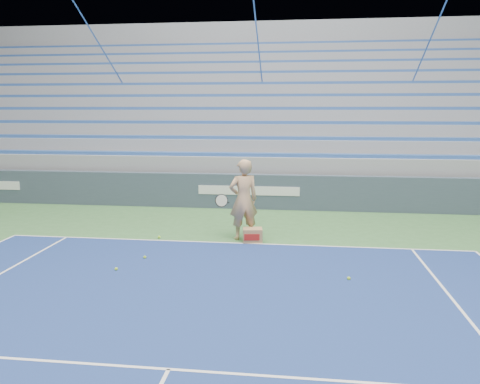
# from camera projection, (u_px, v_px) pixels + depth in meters

# --- Properties ---
(sponsor_barrier) EXTENTS (30.00, 0.32, 1.10)m
(sponsor_barrier) POSITION_uv_depth(u_px,v_px,m) (249.00, 191.00, 14.86)
(sponsor_barrier) COLOR #384656
(sponsor_barrier) RESTS_ON ground
(bleachers) EXTENTS (31.00, 9.15, 7.30)m
(bleachers) POSITION_uv_depth(u_px,v_px,m) (263.00, 127.00, 20.13)
(bleachers) COLOR gray
(bleachers) RESTS_ON ground
(tennis_player) EXTENTS (1.03, 0.97, 1.96)m
(tennis_player) POSITION_uv_depth(u_px,v_px,m) (243.00, 200.00, 11.25)
(tennis_player) COLOR tan
(tennis_player) RESTS_ON ground
(ball_box) EXTENTS (0.49, 0.41, 0.34)m
(ball_box) POSITION_uv_depth(u_px,v_px,m) (253.00, 235.00, 11.11)
(ball_box) COLOR #A57C4F
(ball_box) RESTS_ON ground
(tennis_ball_0) EXTENTS (0.07, 0.07, 0.07)m
(tennis_ball_0) POSITION_uv_depth(u_px,v_px,m) (159.00, 237.00, 11.46)
(tennis_ball_0) COLOR #ACE32E
(tennis_ball_0) RESTS_ON ground
(tennis_ball_1) EXTENTS (0.07, 0.07, 0.07)m
(tennis_ball_1) POSITION_uv_depth(u_px,v_px,m) (116.00, 269.00, 9.18)
(tennis_ball_1) COLOR #ACE32E
(tennis_ball_1) RESTS_ON ground
(tennis_ball_2) EXTENTS (0.07, 0.07, 0.07)m
(tennis_ball_2) POSITION_uv_depth(u_px,v_px,m) (349.00, 278.00, 8.67)
(tennis_ball_2) COLOR #ACE32E
(tennis_ball_2) RESTS_ON ground
(tennis_ball_3) EXTENTS (0.07, 0.07, 0.07)m
(tennis_ball_3) POSITION_uv_depth(u_px,v_px,m) (145.00, 257.00, 9.90)
(tennis_ball_3) COLOR #ACE32E
(tennis_ball_3) RESTS_ON ground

